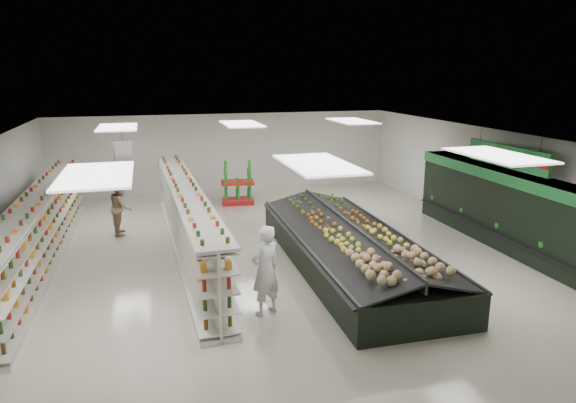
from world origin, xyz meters
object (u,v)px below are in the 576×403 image
object	(u,v)px
gondola_left	(41,233)
shopper_main	(265,270)
shopper_background	(121,207)
produce_island	(349,246)
gondola_center	(187,222)
soda_endcap	(237,184)

from	to	relation	value
gondola_left	shopper_main	distance (m)	6.55
gondola_left	shopper_background	distance (m)	2.87
gondola_left	produce_island	size ratio (longest dim) A/B	1.33
gondola_center	produce_island	xyz separation A→B (m)	(3.92, -2.23, -0.31)
gondola_center	soda_endcap	distance (m)	5.42
shopper_main	shopper_background	xyz separation A→B (m)	(-3.05, 6.47, -0.11)
gondola_center	shopper_main	xyz separation A→B (m)	(1.24, -4.28, 0.11)
gondola_center	produce_island	distance (m)	4.52
gondola_left	soda_endcap	bearing A→B (deg)	39.85
produce_island	shopper_background	distance (m)	7.24
soda_endcap	shopper_background	xyz separation A→B (m)	(-4.09, -2.72, 0.09)
soda_endcap	shopper_background	distance (m)	4.91
soda_endcap	shopper_main	bearing A→B (deg)	-96.47
gondola_center	soda_endcap	xyz separation A→B (m)	(2.29, 4.91, -0.09)
gondola_center	shopper_background	world-z (taller)	gondola_center
gondola_left	gondola_center	world-z (taller)	gondola_center
soda_endcap	shopper_main	xyz separation A→B (m)	(-1.04, -9.19, 0.20)
gondola_left	produce_island	world-z (taller)	gondola_left
gondola_center	shopper_main	distance (m)	4.46
gondola_center	shopper_background	bearing A→B (deg)	127.57
gondola_left	produce_island	bearing A→B (deg)	-15.94
gondola_center	shopper_main	world-z (taller)	shopper_main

